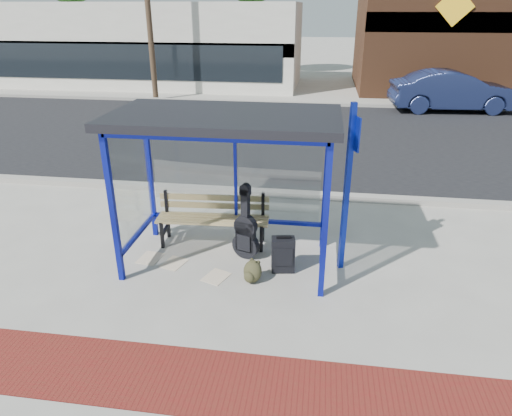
% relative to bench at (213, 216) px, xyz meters
% --- Properties ---
extents(ground, '(120.00, 120.00, 0.00)m').
position_rel_bench_xyz_m(ground, '(0.38, -0.62, -0.51)').
color(ground, '#B2ADA0').
rests_on(ground, ground).
extents(brick_paver_strip, '(60.00, 1.00, 0.01)m').
position_rel_bench_xyz_m(brick_paver_strip, '(0.38, -3.22, -0.50)').
color(brick_paver_strip, maroon).
rests_on(brick_paver_strip, ground).
extents(curb_near, '(60.00, 0.25, 0.12)m').
position_rel_bench_xyz_m(curb_near, '(0.38, 2.28, -0.45)').
color(curb_near, gray).
rests_on(curb_near, ground).
extents(street_asphalt, '(60.00, 10.00, 0.00)m').
position_rel_bench_xyz_m(street_asphalt, '(0.38, 7.38, -0.51)').
color(street_asphalt, black).
rests_on(street_asphalt, ground).
extents(curb_far, '(60.00, 0.25, 0.12)m').
position_rel_bench_xyz_m(curb_far, '(0.38, 12.48, -0.45)').
color(curb_far, gray).
rests_on(curb_far, ground).
extents(far_sidewalk, '(60.00, 4.00, 0.01)m').
position_rel_bench_xyz_m(far_sidewalk, '(0.38, 14.38, -0.51)').
color(far_sidewalk, '#B2ADA0').
rests_on(far_sidewalk, ground).
extents(bus_shelter, '(3.30, 1.80, 2.42)m').
position_rel_bench_xyz_m(bus_shelter, '(0.38, -0.54, 1.56)').
color(bus_shelter, '#0D1693').
rests_on(bus_shelter, ground).
extents(storefront_white, '(18.00, 6.04, 4.00)m').
position_rel_bench_xyz_m(storefront_white, '(-8.62, 17.37, 1.49)').
color(storefront_white, silver).
rests_on(storefront_white, ground).
extents(storefront_brown, '(10.00, 7.08, 6.40)m').
position_rel_bench_xyz_m(storefront_brown, '(8.38, 17.88, 2.69)').
color(storefront_brown, '#59331E').
rests_on(storefront_brown, ground).
extents(bench, '(1.93, 0.58, 0.90)m').
position_rel_bench_xyz_m(bench, '(0.00, 0.00, 0.00)').
color(bench, black).
rests_on(bench, ground).
extents(guitar_bag, '(0.46, 0.26, 1.22)m').
position_rel_bench_xyz_m(guitar_bag, '(0.64, -0.44, -0.06)').
color(guitar_bag, black).
rests_on(guitar_bag, ground).
extents(suitcase, '(0.38, 0.28, 0.62)m').
position_rel_bench_xyz_m(suitcase, '(1.28, -0.78, -0.23)').
color(suitcase, black).
rests_on(suitcase, ground).
extents(backpack, '(0.35, 0.33, 0.35)m').
position_rel_bench_xyz_m(backpack, '(0.85, -1.16, -0.34)').
color(backpack, '#2F2E1A').
rests_on(backpack, ground).
extents(sign_post, '(0.16, 0.31, 2.61)m').
position_rel_bench_xyz_m(sign_post, '(2.19, -0.53, 0.96)').
color(sign_post, navy).
rests_on(sign_post, ground).
extents(newspaper_a, '(0.38, 0.46, 0.01)m').
position_rel_bench_xyz_m(newspaper_a, '(-0.92, -0.71, -0.51)').
color(newspaper_a, white).
rests_on(newspaper_a, ground).
extents(newspaper_b, '(0.45, 0.49, 0.01)m').
position_rel_bench_xyz_m(newspaper_b, '(0.28, -1.11, -0.51)').
color(newspaper_b, white).
rests_on(newspaper_b, ground).
extents(newspaper_c, '(0.42, 0.48, 0.01)m').
position_rel_bench_xyz_m(newspaper_c, '(-0.48, -0.82, -0.51)').
color(newspaper_c, white).
rests_on(newspaper_c, ground).
extents(parked_car, '(4.84, 2.02, 1.56)m').
position_rel_bench_xyz_m(parked_car, '(6.78, 12.10, 0.27)').
color(parked_car, '#1B254D').
rests_on(parked_car, ground).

